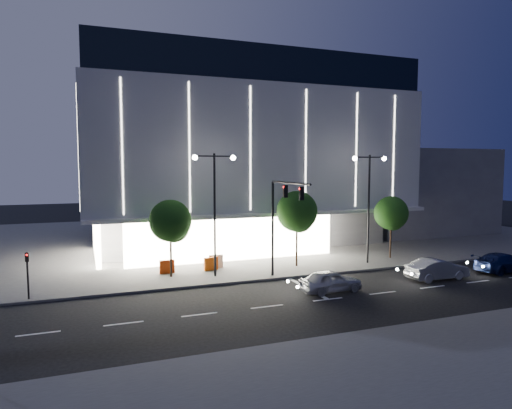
{
  "coord_description": "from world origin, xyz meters",
  "views": [
    {
      "loc": [
        -11.73,
        -25.35,
        8.15
      ],
      "look_at": [
        1.25,
        8.88,
        5.0
      ],
      "focal_mm": 32.0,
      "sensor_mm": 36.0,
      "label": 1
    }
  ],
  "objects": [
    {
      "name": "ground",
      "position": [
        0.0,
        0.0,
        0.0
      ],
      "size": [
        160.0,
        160.0,
        0.0
      ],
      "primitive_type": "plane",
      "color": "black",
      "rests_on": "ground"
    },
    {
      "name": "sidewalk_museum",
      "position": [
        5.0,
        24.0,
        0.07
      ],
      "size": [
        70.0,
        40.0,
        0.15
      ],
      "primitive_type": "cube",
      "color": "#474747",
      "rests_on": "ground"
    },
    {
      "name": "museum",
      "position": [
        2.98,
        22.31,
        9.27
      ],
      "size": [
        30.0,
        25.8,
        18.0
      ],
      "color": "#4C4C51",
      "rests_on": "ground"
    },
    {
      "name": "annex_building",
      "position": [
        26.0,
        24.0,
        5.0
      ],
      "size": [
        16.0,
        20.0,
        10.0
      ],
      "primitive_type": "cube",
      "color": "#4C4C51",
      "rests_on": "ground"
    },
    {
      "name": "traffic_mast",
      "position": [
        1.0,
        3.34,
        5.03
      ],
      "size": [
        0.33,
        5.89,
        7.07
      ],
      "color": "black",
      "rests_on": "ground"
    },
    {
      "name": "street_lamp_west",
      "position": [
        -3.0,
        6.0,
        5.96
      ],
      "size": [
        3.16,
        0.36,
        9.0
      ],
      "color": "black",
      "rests_on": "ground"
    },
    {
      "name": "street_lamp_east",
      "position": [
        10.0,
        6.0,
        5.96
      ],
      "size": [
        3.16,
        0.36,
        9.0
      ],
      "color": "black",
      "rests_on": "ground"
    },
    {
      "name": "ped_signal_far",
      "position": [
        -15.0,
        4.5,
        1.89
      ],
      "size": [
        0.22,
        0.24,
        3.0
      ],
      "color": "black",
      "rests_on": "ground"
    },
    {
      "name": "tree_left",
      "position": [
        -5.97,
        7.02,
        4.03
      ],
      "size": [
        3.02,
        3.02,
        5.72
      ],
      "color": "black",
      "rests_on": "ground"
    },
    {
      "name": "tree_mid",
      "position": [
        4.03,
        7.02,
        4.33
      ],
      "size": [
        3.25,
        3.25,
        6.15
      ],
      "color": "black",
      "rests_on": "ground"
    },
    {
      "name": "tree_right",
      "position": [
        13.03,
        7.02,
        3.88
      ],
      "size": [
        2.91,
        2.91,
        5.51
      ],
      "color": "black",
      "rests_on": "ground"
    },
    {
      "name": "car_lead",
      "position": [
        3.0,
        -0.09,
        0.71
      ],
      "size": [
        4.23,
        1.85,
        1.42
      ],
      "primitive_type": "imported",
      "rotation": [
        0.0,
        0.0,
        1.61
      ],
      "color": "#ADAFB6",
      "rests_on": "ground"
    },
    {
      "name": "car_second",
      "position": [
        11.75,
        0.01,
        0.75
      ],
      "size": [
        4.58,
        1.64,
        1.51
      ],
      "primitive_type": "imported",
      "rotation": [
        0.0,
        0.0,
        1.56
      ],
      "color": "#A8ABB0",
      "rests_on": "ground"
    },
    {
      "name": "car_third",
      "position": [
        18.16,
        0.1,
        0.73
      ],
      "size": [
        5.19,
        2.46,
        1.46
      ],
      "primitive_type": "imported",
      "rotation": [
        0.0,
        0.0,
        1.66
      ],
      "color": "#131D4A",
      "rests_on": "ground"
    },
    {
      "name": "barrier_a",
      "position": [
        -6.11,
        8.1,
        0.65
      ],
      "size": [
        1.1,
        0.26,
        1.0
      ],
      "primitive_type": "cube",
      "rotation": [
        0.0,
        0.0,
        0.01
      ],
      "color": "red",
      "rests_on": "sidewalk_museum"
    },
    {
      "name": "barrier_c",
      "position": [
        -2.8,
        7.93,
        0.65
      ],
      "size": [
        1.13,
        0.45,
        1.0
      ],
      "primitive_type": "cube",
      "rotation": [
        0.0,
        0.0,
        0.19
      ],
      "color": "#F1570D",
      "rests_on": "sidewalk_museum"
    },
    {
      "name": "barrier_d",
      "position": [
        -2.17,
        8.73,
        0.65
      ],
      "size": [
        1.12,
        0.37,
        1.0
      ],
      "primitive_type": "cube",
      "rotation": [
        0.0,
        0.0,
        -0.11
      ],
      "color": "silver",
      "rests_on": "sidewalk_museum"
    }
  ]
}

